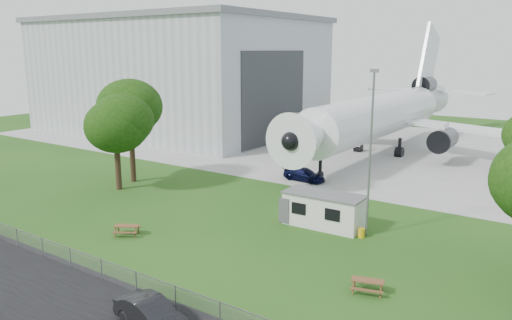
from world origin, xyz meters
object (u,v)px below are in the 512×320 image
Objects in this scene: car_centre_sedan at (151,315)px; picnic_east at (367,292)px; airliner at (383,113)px; site_cabin at (324,210)px; picnic_west at (127,235)px; hangar at (179,74)px.

picnic_east is at bearing -29.29° from car_centre_sedan.
airliner is 30.57m from site_cabin.
airliner reaches higher than picnic_west.
hangar reaches higher than car_centre_sedan.
airliner reaches higher than picnic_east.
car_centre_sedan is at bearing -48.33° from hangar.
car_centre_sedan is (6.39, -47.45, -4.53)m from airliner.
airliner reaches higher than site_cabin.
picnic_west is (31.55, -39.70, -9.41)m from hangar.
hangar is at bearing 96.34° from picnic_west.
car_centre_sedan is (-0.25, -17.88, -0.57)m from site_cabin.
car_centre_sedan is at bearing -68.25° from picnic_west.
airliner is 26.52× the size of picnic_west.
car_centre_sedan reaches higher than picnic_east.
picnic_west is at bearing -96.38° from airliner.
hangar is at bearing 179.78° from airliner.
hangar is 9.55× the size of car_centre_sedan.
picnic_west is 0.40× the size of car_centre_sedan.
car_centre_sedan is at bearing -90.81° from site_cabin.
hangar is 64.30m from car_centre_sedan.
airliner reaches higher than car_centre_sedan.
picnic_east is at bearing -49.91° from site_cabin.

